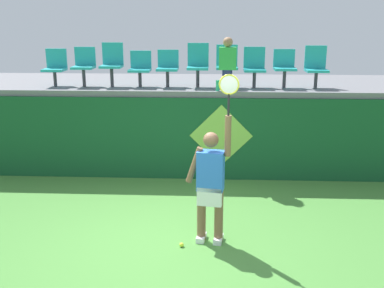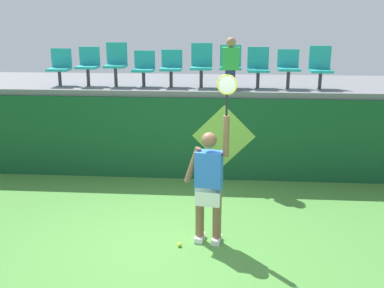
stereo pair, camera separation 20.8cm
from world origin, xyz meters
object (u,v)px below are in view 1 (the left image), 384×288
stadium_chair_1 (84,64)px  stadium_chair_7 (254,66)px  spectator_0 (227,63)px  stadium_chair_4 (168,66)px  tennis_player (211,182)px  stadium_chair_5 (198,63)px  water_bottle (218,86)px  tennis_ball (182,245)px  stadium_chair_2 (112,62)px  stadium_chair_0 (55,66)px  stadium_chair_9 (316,66)px  stadium_chair_8 (284,66)px  stadium_chair_3 (140,67)px  stadium_chair_6 (227,64)px

stadium_chair_1 → stadium_chair_7: (3.57, 0.01, -0.02)m
stadium_chair_7 → spectator_0: bearing=-142.8°
stadium_chair_4 → spectator_0: spectator_0 is taller
tennis_player → stadium_chair_5: 3.65m
water_bottle → stadium_chair_4: size_ratio=0.28×
water_bottle → tennis_player: bearing=-92.0°
tennis_player → stadium_chair_5: stadium_chair_5 is taller
tennis_ball → stadium_chair_2: size_ratio=0.07×
tennis_ball → stadium_chair_0: (-2.91, 3.57, 2.20)m
spectator_0 → stadium_chair_9: bearing=13.4°
stadium_chair_2 → water_bottle: bearing=-13.5°
stadium_chair_1 → stadium_chair_8: stadium_chair_1 is taller
stadium_chair_0 → stadium_chair_2: bearing=0.2°
stadium_chair_5 → stadium_chair_9: (2.43, 0.00, -0.04)m
stadium_chair_8 → stadium_chair_9: 0.64m
water_bottle → spectator_0: size_ratio=0.20×
spectator_0 → stadium_chair_0: bearing=173.2°
stadium_chair_1 → stadium_chair_7: 3.57m
tennis_ball → stadium_chair_3: stadium_chair_3 is taller
water_bottle → stadium_chair_1: stadium_chair_1 is taller
stadium_chair_2 → stadium_chair_9: bearing=0.0°
water_bottle → stadium_chair_7: size_ratio=0.26×
tennis_ball → stadium_chair_2: stadium_chair_2 is taller
tennis_player → stadium_chair_6: stadium_chair_6 is taller
tennis_player → spectator_0: (0.29, 2.93, 1.41)m
stadium_chair_4 → stadium_chair_8: 2.41m
tennis_ball → stadium_chair_4: stadium_chair_4 is taller
stadium_chair_7 → spectator_0: spectator_0 is taller
stadium_chair_1 → stadium_chair_3: (1.19, -0.00, -0.05)m
spectator_0 → stadium_chair_8: bearing=19.7°
water_bottle → stadium_chair_8: stadium_chair_8 is taller
tennis_ball → water_bottle: water_bottle is taller
stadium_chair_2 → stadium_chair_4: size_ratio=1.19×
stadium_chair_2 → stadium_chair_9: size_ratio=1.06×
stadium_chair_4 → stadium_chair_6: stadium_chair_6 is taller
tennis_player → water_bottle: size_ratio=11.73×
stadium_chair_5 → stadium_chair_6: stadium_chair_5 is taller
stadium_chair_1 → stadium_chair_2: (0.59, 0.01, 0.05)m
stadium_chair_9 → tennis_player: bearing=-122.1°
stadium_chair_6 → stadium_chair_8: (1.19, -0.01, -0.04)m
stadium_chair_6 → stadium_chair_8: bearing=-0.4°
stadium_chair_0 → stadium_chair_7: bearing=0.0°
stadium_chair_2 → stadium_chair_6: (2.40, -0.00, -0.02)m
stadium_chair_4 → stadium_chair_6: bearing=0.3°
stadium_chair_1 → tennis_player: bearing=-51.1°
stadium_chair_1 → water_bottle: bearing=-10.6°
tennis_ball → water_bottle: (0.52, 3.04, 1.89)m
tennis_ball → stadium_chair_6: size_ratio=0.08×
water_bottle → stadium_chair_2: size_ratio=0.24×
tennis_ball → spectator_0: size_ratio=0.06×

